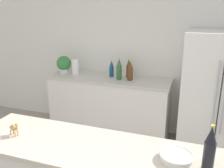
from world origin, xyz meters
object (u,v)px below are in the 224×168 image
Objects in this scene: refrigerator at (218,96)px; wine_bottle at (210,149)px; paper_towel_roll at (75,67)px; back_bottle_2 at (119,69)px; back_bottle_0 at (129,69)px; fruit_bowl at (177,157)px; camel_figurine at (14,128)px; back_bottle_3 at (130,71)px; back_bottle_1 at (112,69)px; potted_plant at (64,64)px.

refrigerator reaches higher than wine_bottle.
back_bottle_2 reaches higher than paper_towel_roll.
wine_bottle is (1.09, -2.08, 0.08)m from back_bottle_0.
camel_figurine reaches higher than fruit_bowl.
back_bottle_0 is (-1.27, 0.15, 0.23)m from refrigerator.
fruit_bowl is at bearing -66.24° from back_bottle_3.
paper_towel_roll is 0.77× the size of wine_bottle.
paper_towel_roll is at bearing -172.22° from back_bottle_1.
back_bottle_3 is 2.21m from wine_bottle.
back_bottle_2 reaches higher than back_bottle_0.
paper_towel_roll is 2.74m from wine_bottle.
potted_plant is at bearing 174.12° from paper_towel_roll.
back_bottle_2 reaches higher than fruit_bowl.
camel_figurine is at bearing -99.32° from back_bottle_0.
potted_plant is 0.94m from back_bottle_2.
camel_figurine is (-1.44, -0.04, -0.08)m from wine_bottle.
back_bottle_3 is 2.08m from fruit_bowl.
wine_bottle is at bearing -56.47° from back_bottle_1.
back_bottle_1 is 2.20× the size of camel_figurine.
back_bottle_3 is 0.92× the size of wine_bottle.
wine_bottle is 0.23m from fruit_bowl.
fruit_bowl is at bearing 167.17° from wine_bottle.
wine_bottle reaches higher than back_bottle_1.
back_bottle_1 is at bearing 7.78° from paper_towel_roll.
camel_figurine is at bearing -97.01° from back_bottle_2.
potted_plant reaches higher than paper_towel_roll.
back_bottle_0 is at bearing 8.70° from paper_towel_roll.
paper_towel_roll is 0.83× the size of back_bottle_0.
back_bottle_2 is (0.94, -0.04, 0.00)m from potted_plant.
back_bottle_1 is 2.08m from camel_figurine.
refrigerator is at bearing -0.72° from back_bottle_3.
potted_plant is 1.05m from back_bottle_0.
back_bottle_0 is 0.92× the size of wine_bottle.
back_bottle_2 is at bearing -179.97° from refrigerator.
potted_plant is (-2.31, 0.04, 0.24)m from refrigerator.
refrigerator is at bearing 84.78° from wine_bottle.
back_bottle_1 is 1.12× the size of fruit_bowl.
potted_plant is 1.11m from back_bottle_3.
back_bottle_1 is at bearing -169.29° from back_bottle_0.
camel_figurine is at bearing -129.29° from refrigerator.
refrigerator reaches higher than back_bottle_1.
back_bottle_0 is (0.83, 0.13, 0.02)m from paper_towel_roll.
back_bottle_2 is 1.11× the size of back_bottle_3.
back_bottle_1 is at bearing 87.51° from camel_figurine.
back_bottle_2 is 2.73× the size of camel_figurine.
refrigerator reaches higher than fruit_bowl.
back_bottle_0 is 1.25× the size of fruit_bowl.
back_bottle_0 is at bearing 5.72° from potted_plant.
wine_bottle reaches higher than camel_figurine.
paper_towel_roll reaches higher than fruit_bowl.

